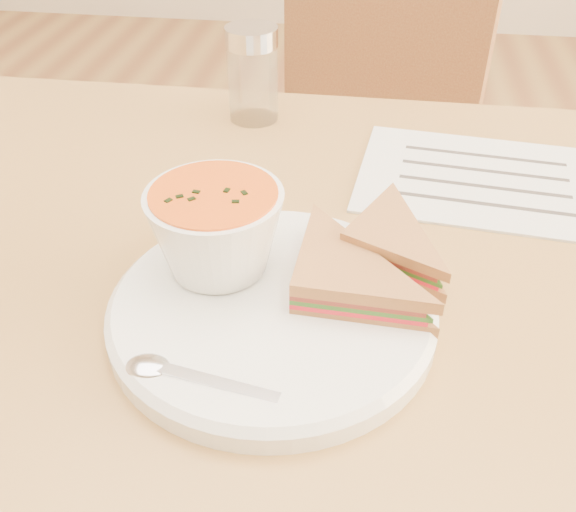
% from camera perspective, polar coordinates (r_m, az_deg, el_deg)
% --- Properties ---
extents(dining_table, '(1.00, 0.70, 0.75)m').
position_cam_1_polar(dining_table, '(0.88, -0.43, -18.90)').
color(dining_table, '#93602D').
rests_on(dining_table, floor).
extents(chair_far, '(0.57, 0.57, 0.99)m').
position_cam_1_polar(chair_far, '(1.29, 4.30, 8.82)').
color(chair_far, brown).
rests_on(chair_far, floor).
extents(plate, '(0.27, 0.27, 0.02)m').
position_cam_1_polar(plate, '(0.52, -1.40, -4.88)').
color(plate, white).
rests_on(plate, dining_table).
extents(soup_bowl, '(0.14, 0.14, 0.08)m').
position_cam_1_polar(soup_bowl, '(0.53, -6.36, 1.93)').
color(soup_bowl, white).
rests_on(soup_bowl, plate).
extents(sandwich_half_a, '(0.12, 0.12, 0.03)m').
position_cam_1_polar(sandwich_half_a, '(0.49, 0.10, -4.18)').
color(sandwich_half_a, '#C08143').
rests_on(sandwich_half_a, plate).
extents(sandwich_half_b, '(0.13, 0.13, 0.03)m').
position_cam_1_polar(sandwich_half_b, '(0.53, 4.58, 0.74)').
color(sandwich_half_b, '#C08143').
rests_on(sandwich_half_b, plate).
extents(spoon, '(0.17, 0.06, 0.01)m').
position_cam_1_polar(spoon, '(0.46, -6.87, -11.08)').
color(spoon, silver).
rests_on(spoon, plate).
extents(paper_menu, '(0.29, 0.22, 0.00)m').
position_cam_1_polar(paper_menu, '(0.74, 17.01, 6.50)').
color(paper_menu, white).
rests_on(paper_menu, dining_table).
extents(condiment_shaker, '(0.08, 0.08, 0.12)m').
position_cam_1_polar(condiment_shaker, '(0.82, -3.16, 15.82)').
color(condiment_shaker, silver).
rests_on(condiment_shaker, dining_table).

